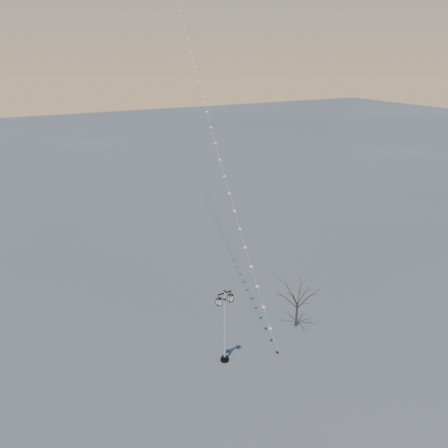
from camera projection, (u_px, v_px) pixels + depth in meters
ground at (251, 357)px, 33.99m from camera, size 300.00×300.00×0.00m
street_lamp at (225, 323)px, 32.50m from camera, size 1.42×0.62×5.58m
bare_tree at (298, 297)px, 36.94m from camera, size 2.26×2.26×3.75m
kite_train at (207, 97)px, 44.71m from camera, size 7.35×35.70×33.35m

